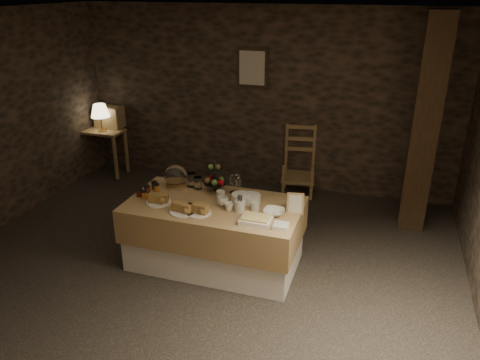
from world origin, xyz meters
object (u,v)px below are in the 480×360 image
(console_table, at_px, (102,138))
(fruit_stand, at_px, (215,180))
(buffet_table, at_px, (214,229))
(chair, at_px, (300,163))
(wine_rack, at_px, (109,117))
(timber_column, at_px, (425,127))
(table_lamp, at_px, (100,111))

(console_table, xyz_separation_m, fruit_stand, (2.52, -1.63, 0.27))
(buffet_table, bearing_deg, chair, 77.23)
(console_table, xyz_separation_m, wine_rack, (0.05, 0.18, 0.30))
(wine_rack, xyz_separation_m, chair, (3.07, 0.07, -0.45))
(buffet_table, relative_size, console_table, 2.52)
(buffet_table, bearing_deg, timber_column, 37.73)
(console_table, height_order, wine_rack, wine_rack)
(wine_rack, distance_m, fruit_stand, 3.06)
(buffet_table, distance_m, fruit_stand, 0.55)
(buffet_table, distance_m, chair, 2.23)
(chair, bearing_deg, wine_rack, 173.13)
(fruit_stand, bearing_deg, buffet_table, -71.71)
(buffet_table, xyz_separation_m, fruit_stand, (-0.10, 0.30, 0.45))
(buffet_table, xyz_separation_m, chair, (0.49, 2.18, 0.02))
(wine_rack, bearing_deg, console_table, -105.52)
(console_table, bearing_deg, fruit_stand, -32.81)
(wine_rack, bearing_deg, timber_column, -6.36)
(console_table, height_order, chair, chair)
(chair, distance_m, fruit_stand, 2.01)
(wine_rack, height_order, fruit_stand, fruit_stand)
(buffet_table, distance_m, wine_rack, 3.36)
(console_table, bearing_deg, wine_rack, 74.48)
(buffet_table, bearing_deg, fruit_stand, 108.29)
(buffet_table, xyz_separation_m, wine_rack, (-2.57, 2.11, 0.48))
(chair, bearing_deg, buffet_table, -110.95)
(chair, bearing_deg, fruit_stand, -115.70)
(table_lamp, bearing_deg, wine_rack, 90.00)
(console_table, relative_size, table_lamp, 1.70)
(table_lamp, relative_size, wine_rack, 1.02)
(timber_column, bearing_deg, wine_rack, 173.64)
(console_table, bearing_deg, table_lamp, -45.00)
(wine_rack, distance_m, timber_column, 4.67)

